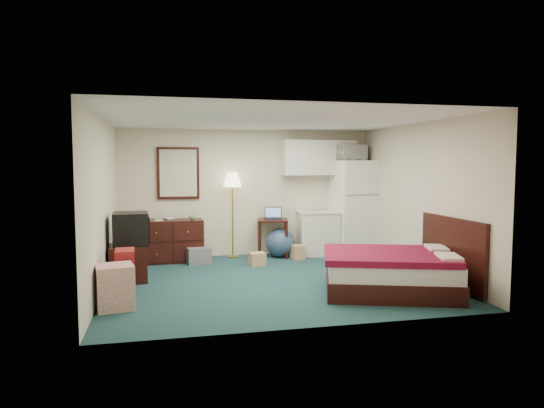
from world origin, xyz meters
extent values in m
cube|color=#1A3B40|center=(0.00, 0.00, 0.00)|extent=(5.00, 4.50, 0.01)
cube|color=beige|center=(0.00, 0.00, 2.50)|extent=(5.00, 4.50, 0.01)
cube|color=beige|center=(0.00, 2.25, 1.25)|extent=(5.00, 0.01, 2.50)
cube|color=beige|center=(0.00, -2.25, 1.25)|extent=(5.00, 0.01, 2.50)
cube|color=beige|center=(-2.50, 0.00, 1.25)|extent=(0.01, 4.50, 2.50)
cube|color=beige|center=(2.50, 0.00, 1.25)|extent=(0.01, 4.50, 2.50)
sphere|color=navy|center=(0.58, 1.83, 0.28)|extent=(0.59, 0.59, 0.57)
imported|color=white|center=(2.05, 1.90, 2.09)|extent=(0.64, 0.46, 0.39)
imported|color=#AE834F|center=(-1.80, 1.76, 0.89)|extent=(0.15, 0.02, 0.20)
imported|color=#AE834F|center=(-1.62, 1.96, 0.91)|extent=(0.18, 0.09, 0.25)
imported|color=#539E47|center=(-1.12, 1.77, 0.84)|extent=(0.11, 0.09, 0.11)
camera|label=1|loc=(-1.66, -7.30, 1.83)|focal=32.00mm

